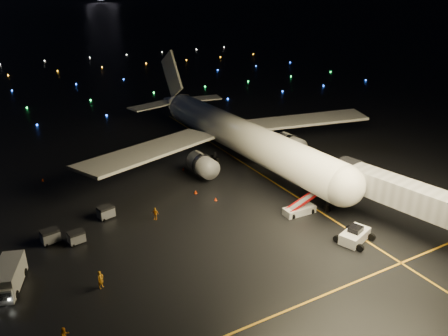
{
  "coord_description": "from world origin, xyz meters",
  "views": [
    {
      "loc": [
        -23.85,
        -35.02,
        27.77
      ],
      "look_at": [
        2.37,
        12.0,
        5.0
      ],
      "focal_mm": 35.0,
      "sensor_mm": 36.0,
      "label": 1
    }
  ],
  "objects": [
    {
      "name": "ground",
      "position": [
        0.0,
        300.0,
        0.0
      ],
      "size": [
        2000.0,
        2000.0,
        0.0
      ],
      "primitive_type": "plane",
      "color": "black",
      "rests_on": "ground"
    },
    {
      "name": "crew_c",
      "position": [
        -7.73,
        11.87,
        0.83
      ],
      "size": [
        0.97,
        0.99,
        1.67
      ],
      "primitive_type": "imported",
      "rotation": [
        0.0,
        0.0,
        -0.81
      ],
      "color": "orange",
      "rests_on": "ground"
    },
    {
      "name": "service_truck",
      "position": [
        -25.13,
        6.21,
        1.25
      ],
      "size": [
        4.2,
        7.13,
        2.51
      ],
      "primitive_type": "cube",
      "rotation": [
        0.0,
        0.0,
        -0.32
      ],
      "color": "silver",
      "rests_on": "ground"
    },
    {
      "name": "safety_cone_3",
      "position": [
        -18.55,
        31.33,
        0.22
      ],
      "size": [
        0.5,
        0.5,
        0.44
      ],
      "primitive_type": "cone",
      "rotation": [
        0.0,
        0.0,
        -0.34
      ],
      "color": "#EE3604",
      "rests_on": "ground"
    },
    {
      "name": "lane_centre",
      "position": [
        12.0,
        15.0,
        0.01
      ],
      "size": [
        0.25,
        80.0,
        0.02
      ],
      "primitive_type": "cube",
      "color": "gold",
      "rests_on": "ground"
    },
    {
      "name": "taxiway_lights",
      "position": [
        0.0,
        106.0,
        0.18
      ],
      "size": [
        164.0,
        92.0,
        0.36
      ],
      "primitive_type": null,
      "color": "black",
      "rests_on": "ground"
    },
    {
      "name": "pushback_tug",
      "position": [
        10.71,
        -4.3,
        0.96
      ],
      "size": [
        4.49,
        3.31,
        1.91
      ],
      "primitive_type": "cube",
      "rotation": [
        0.0,
        0.0,
        0.34
      ],
      "color": "silver",
      "rests_on": "ground"
    },
    {
      "name": "safety_cone_0",
      "position": [
        1.47,
        12.76,
        0.23
      ],
      "size": [
        0.53,
        0.53,
        0.46
      ],
      "primitive_type": "cone",
      "rotation": [
        0.0,
        0.0,
        -0.42
      ],
      "color": "#EE3604",
      "rests_on": "ground"
    },
    {
      "name": "airliner",
      "position": [
        11.54,
        26.45,
        7.76
      ],
      "size": [
        57.42,
        54.82,
        15.53
      ],
      "primitive_type": null,
      "rotation": [
        0.0,
        0.0,
        0.05
      ],
      "color": "white",
      "rests_on": "ground"
    },
    {
      "name": "baggage_cart_2",
      "position": [
        -20.29,
        12.65,
        0.84
      ],
      "size": [
        2.19,
        1.71,
        1.69
      ],
      "primitive_type": "cube",
      "rotation": [
        0.0,
        0.0,
        0.17
      ],
      "color": "gray",
      "rests_on": "ground"
    },
    {
      "name": "crew_a",
      "position": [
        -17.32,
        1.62,
        0.97
      ],
      "size": [
        0.85,
        0.76,
        1.94
      ],
      "primitive_type": "imported",
      "rotation": [
        0.0,
        0.0,
        0.54
      ],
      "color": "orange",
      "rests_on": "ground"
    },
    {
      "name": "safety_cone_2",
      "position": [
        -0.0,
        16.1,
        0.26
      ],
      "size": [
        0.47,
        0.47,
        0.52
      ],
      "primitive_type": "cone",
      "rotation": [
        0.0,
        0.0,
        -0.02
      ],
      "color": "#EE3604",
      "rests_on": "ground"
    },
    {
      "name": "baggage_cart_0",
      "position": [
        -13.11,
        15.26,
        0.83
      ],
      "size": [
        2.22,
        1.78,
        1.66
      ],
      "primitive_type": "cube",
      "rotation": [
        0.0,
        0.0,
        0.23
      ],
      "color": "gray",
      "rests_on": "ground"
    },
    {
      "name": "belt_loader",
      "position": [
        9.26,
        4.15,
        1.52
      ],
      "size": [
        6.33,
        1.9,
        3.05
      ],
      "primitive_type": null,
      "rotation": [
        0.0,
        0.0,
        -0.03
      ],
      "color": "silver",
      "rests_on": "ground"
    },
    {
      "name": "safety_cone_1",
      "position": [
        1.98,
        24.79,
        0.24
      ],
      "size": [
        0.52,
        0.52,
        0.47
      ],
      "primitive_type": "cone",
      "rotation": [
        0.0,
        0.0,
        0.31
      ],
      "color": "#EE3604",
      "rests_on": "ground"
    },
    {
      "name": "crew_b",
      "position": [
        -21.81,
        -4.33,
        0.89
      ],
      "size": [
        1.09,
        1.01,
        1.78
      ],
      "primitive_type": "imported",
      "rotation": [
        0.0,
        0.0,
        0.51
      ],
      "color": "orange",
      "rests_on": "ground"
    },
    {
      "name": "baggage_cart_1",
      "position": [
        -17.68,
        11.06,
        0.75
      ],
      "size": [
        1.95,
        1.51,
        1.51
      ],
      "primitive_type": "cube",
      "rotation": [
        0.0,
        0.0,
        0.16
      ],
      "color": "gray",
      "rests_on": "ground"
    },
    {
      "name": "lane_cross",
      "position": [
        -5.0,
        -10.0,
        0.01
      ],
      "size": [
        60.0,
        0.25,
        0.02
      ],
      "primitive_type": "cube",
      "color": "gold",
      "rests_on": "ground"
    }
  ]
}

